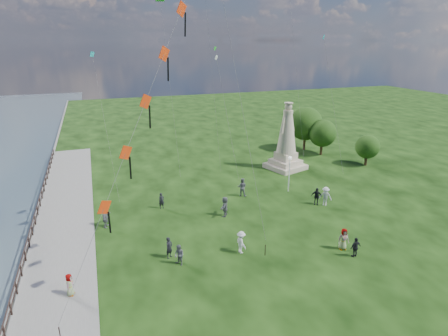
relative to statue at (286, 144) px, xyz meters
name	(u,v)px	position (x,y,z in m)	size (l,w,h in m)	color
waterfront	(44,253)	(-26.85, -11.49, -3.20)	(200.00, 200.00, 1.51)	#374952
statue	(286,144)	(0.00, 0.00, 0.00)	(5.10, 5.10, 8.29)	tan
lamppost	(290,166)	(-3.32, -6.84, -0.31)	(0.36, 0.36, 3.91)	silver
tree_row	(319,129)	(7.50, 4.51, 0.33)	(7.66, 12.88, 6.32)	#382314
person_0	(169,248)	(-17.93, -15.39, -2.30)	(0.61, 0.40, 1.67)	black
person_1	(179,255)	(-17.46, -16.58, -2.34)	(0.77, 0.47, 1.58)	#595960
person_2	(241,242)	(-12.66, -16.50, -2.25)	(1.13, 0.59, 1.76)	silver
person_3	(356,247)	(-4.89, -19.87, -2.35)	(0.92, 0.47, 1.57)	black
person_4	(343,239)	(-5.08, -18.68, -2.26)	(0.85, 0.52, 1.74)	#595960
person_5	(105,217)	(-22.12, -8.72, -2.23)	(1.67, 0.72, 1.81)	#595960
person_6	(162,201)	(-16.87, -6.63, -2.35)	(0.57, 0.38, 1.57)	black
person_7	(242,187)	(-8.46, -6.33, -2.16)	(0.94, 0.58, 1.93)	#595960
person_8	(325,196)	(-1.69, -11.21, -2.19)	(1.22, 0.63, 1.89)	silver
person_9	(316,196)	(-2.41, -10.78, -2.26)	(1.02, 0.52, 1.75)	black
person_10	(70,286)	(-24.70, -17.71, -2.39)	(0.73, 0.45, 1.49)	#595960
person_11	(225,206)	(-11.70, -10.15, -2.20)	(1.73, 0.75, 1.87)	#595960
red_kite_train	(154,85)	(-18.44, -15.87, 9.58)	(11.11, 9.35, 20.48)	black
small_kites	(220,36)	(-7.29, 3.86, 12.65)	(27.26, 16.19, 30.52)	teal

